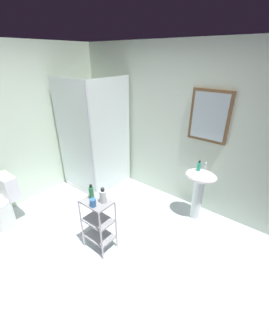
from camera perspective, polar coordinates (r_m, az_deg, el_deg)
The scene contains 12 objects.
ground_plane at distance 3.08m, azimuth -10.89°, elevation -21.49°, with size 4.20×4.20×0.02m, color silver.
wall_back at distance 3.62m, azimuth 9.98°, elevation 10.51°, with size 4.20×0.14×2.50m.
wall_left at distance 3.85m, azimuth -31.46°, elevation 7.80°, with size 0.10×4.20×2.50m, color silver.
shower_stall at distance 4.14m, azimuth -10.00°, elevation 0.96°, with size 0.92×0.92×2.00m.
pedestal_sink at distance 3.35m, azimuth 16.70°, elevation -4.45°, with size 0.46×0.37×0.81m.
sink_faucet at distance 3.32m, azimuth 18.17°, elevation 0.55°, with size 0.03×0.03×0.10m, color silver.
toilet at distance 3.79m, azimuth -31.59°, elevation -8.59°, with size 0.37×0.49×0.76m.
storage_cart at distance 2.85m, azimuth -9.49°, elevation -13.58°, with size 0.38×0.28×0.74m.
hand_soap_bottle at distance 3.24m, azimuth 16.58°, elevation 0.42°, with size 0.05×0.05×0.15m.
lotion_bottle_white at distance 2.58m, azimuth -8.25°, elevation -7.37°, with size 0.08×0.08×0.20m.
body_wash_bottle_green at distance 2.66m, azimuth -11.28°, elevation -6.42°, with size 0.06×0.06×0.20m.
rinse_cup at distance 2.57m, azimuth -10.88°, elevation -8.95°, with size 0.07×0.07×0.09m, color #3870B2.
Camera 1 is at (1.65, -1.20, 2.30)m, focal length 23.17 mm.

